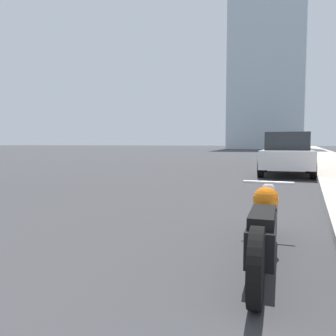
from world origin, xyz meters
TOP-DOWN VIEW (x-y plane):
  - sidewalk at (6.04, 40.00)m, footprint 2.85×240.00m
  - distant_tower at (-4.72, 82.71)m, footprint 16.33×16.33m
  - motorcycle at (3.91, 4.46)m, footprint 0.62×2.62m
  - parked_car_white at (3.57, 14.18)m, footprint 2.07×3.98m
  - parked_car_yellow at (3.59, 26.07)m, footprint 1.91×4.40m
  - parked_car_black at (3.61, 38.99)m, footprint 2.00×4.46m
  - parked_car_silver at (3.44, 50.01)m, footprint 2.13×4.06m

SIDE VIEW (x-z plane):
  - sidewalk at x=6.04m, z-range 0.00..0.15m
  - motorcycle at x=3.91m, z-range 0.00..0.72m
  - parked_car_white at x=3.57m, z-range 0.00..1.61m
  - parked_car_yellow at x=3.59m, z-range 0.01..1.67m
  - parked_car_black at x=3.61m, z-range 0.01..1.69m
  - parked_car_silver at x=3.44m, z-range 0.00..1.75m
  - distant_tower at x=-4.72m, z-range 0.00..62.04m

